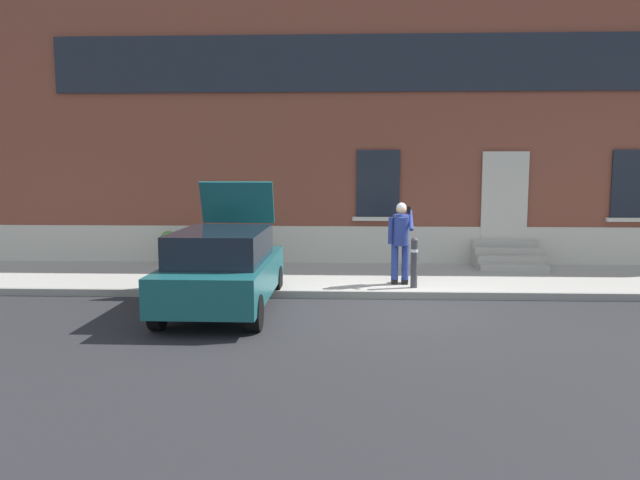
% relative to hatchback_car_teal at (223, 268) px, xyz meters
% --- Properties ---
extents(ground_plane, '(80.00, 80.00, 0.00)m').
position_rel_hatchback_car_teal_xyz_m(ground_plane, '(3.20, 0.20, -0.80)').
color(ground_plane, '#232326').
extents(sidewalk, '(24.00, 3.60, 0.15)m').
position_rel_hatchback_car_teal_xyz_m(sidewalk, '(3.20, 3.00, -0.72)').
color(sidewalk, '#99968E').
rests_on(sidewalk, ground).
extents(curb_edge, '(24.00, 0.12, 0.15)m').
position_rel_hatchback_car_teal_xyz_m(curb_edge, '(3.20, 1.14, -0.72)').
color(curb_edge, gray).
rests_on(curb_edge, ground).
extents(building_facade, '(24.00, 1.52, 7.50)m').
position_rel_hatchback_car_teal_xyz_m(building_facade, '(3.21, 5.48, 2.93)').
color(building_facade, brown).
rests_on(building_facade, ground).
extents(entrance_stoop, '(1.64, 1.28, 0.64)m').
position_rel_hatchback_car_teal_xyz_m(entrance_stoop, '(6.25, 4.32, -0.41)').
color(entrance_stoop, '#9E998E').
rests_on(entrance_stoop, sidewalk).
extents(hatchback_car_teal, '(1.82, 4.08, 2.34)m').
position_rel_hatchback_car_teal_xyz_m(hatchback_car_teal, '(0.00, 0.00, 0.00)').
color(hatchback_car_teal, '#165156').
rests_on(hatchback_car_teal, ground).
extents(bollard_near_person, '(0.15, 0.15, 1.04)m').
position_rel_hatchback_car_teal_xyz_m(bollard_near_person, '(3.64, 1.55, -0.09)').
color(bollard_near_person, '#333338').
rests_on(bollard_near_person, sidewalk).
extents(bollard_far_left, '(0.15, 0.15, 1.04)m').
position_rel_hatchback_car_teal_xyz_m(bollard_far_left, '(0.37, 1.55, -0.09)').
color(bollard_far_left, '#333338').
rests_on(bollard_far_left, sidewalk).
extents(person_on_phone, '(0.51, 0.51, 1.74)m').
position_rel_hatchback_car_teal_xyz_m(person_on_phone, '(3.38, 1.87, 0.35)').
color(person_on_phone, navy).
rests_on(person_on_phone, sidewalk).
extents(planter_cream, '(0.44, 0.44, 0.86)m').
position_rel_hatchback_car_teal_xyz_m(planter_cream, '(-2.26, 4.29, -0.19)').
color(planter_cream, beige).
rests_on(planter_cream, sidewalk).
extents(planter_charcoal, '(0.44, 0.44, 0.86)m').
position_rel_hatchback_car_teal_xyz_m(planter_charcoal, '(-0.26, 4.00, -0.19)').
color(planter_charcoal, '#2D2D30').
rests_on(planter_charcoal, sidewalk).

